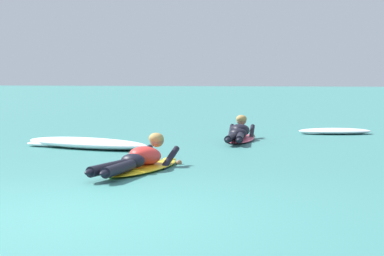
% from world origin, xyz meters
% --- Properties ---
extents(ground_plane, '(120.00, 120.00, 0.00)m').
position_xyz_m(ground_plane, '(0.00, 10.00, 0.00)').
color(ground_plane, '#387A75').
extents(surfer_near, '(0.91, 2.42, 0.54)m').
position_xyz_m(surfer_near, '(-0.11, 2.93, 0.14)').
color(surfer_near, yellow).
rests_on(surfer_near, ground).
extents(surfer_far, '(0.64, 2.49, 0.54)m').
position_xyz_m(surfer_far, '(0.75, 7.49, 0.14)').
color(surfer_far, '#E54C66').
rests_on(surfer_far, ground).
extents(whitewater_mid_left, '(1.72, 0.95, 0.13)m').
position_xyz_m(whitewater_mid_left, '(2.69, 9.44, 0.06)').
color(whitewater_mid_left, white).
rests_on(whitewater_mid_left, ground).
extents(whitewater_back, '(2.65, 1.41, 0.19)m').
position_xyz_m(whitewater_back, '(-1.82, 5.57, 0.09)').
color(whitewater_back, white).
rests_on(whitewater_back, ground).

